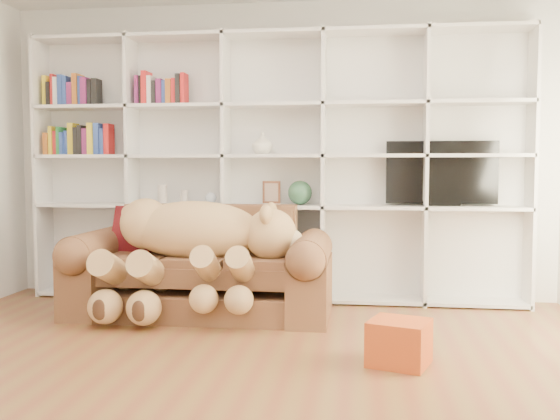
# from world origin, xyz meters

# --- Properties ---
(floor) EXTENTS (5.00, 5.00, 0.00)m
(floor) POSITION_xyz_m (0.00, 0.00, 0.00)
(floor) COLOR brown
(floor) RESTS_ON ground
(wall_back) EXTENTS (5.00, 0.02, 2.70)m
(wall_back) POSITION_xyz_m (0.00, 2.50, 1.35)
(wall_back) COLOR white
(wall_back) RESTS_ON floor
(bookshelf) EXTENTS (4.43, 0.35, 2.40)m
(bookshelf) POSITION_xyz_m (-0.24, 2.36, 1.31)
(bookshelf) COLOR white
(bookshelf) RESTS_ON floor
(sofa) EXTENTS (2.09, 0.90, 0.88)m
(sofa) POSITION_xyz_m (-0.52, 1.70, 0.33)
(sofa) COLOR brown
(sofa) RESTS_ON floor
(teddy_bear) EXTENTS (1.58, 0.86, 0.91)m
(teddy_bear) POSITION_xyz_m (-0.54, 1.52, 0.61)
(teddy_bear) COLOR tan
(teddy_bear) RESTS_ON sofa
(throw_pillow) EXTENTS (0.46, 0.34, 0.43)m
(throw_pillow) POSITION_xyz_m (-1.12, 1.84, 0.65)
(throw_pillow) COLOR #59100F
(throw_pillow) RESTS_ON sofa
(gift_box) EXTENTS (0.43, 0.41, 0.27)m
(gift_box) POSITION_xyz_m (1.01, 0.57, 0.14)
(gift_box) COLOR #BA4718
(gift_box) RESTS_ON floor
(tv) EXTENTS (0.95, 0.18, 0.56)m
(tv) POSITION_xyz_m (1.46, 2.35, 1.14)
(tv) COLOR black
(tv) RESTS_ON bookshelf
(picture_frame) EXTENTS (0.16, 0.04, 0.20)m
(picture_frame) POSITION_xyz_m (-0.03, 2.30, 0.98)
(picture_frame) COLOR brown
(picture_frame) RESTS_ON bookshelf
(green_vase) EXTENTS (0.22, 0.22, 0.22)m
(green_vase) POSITION_xyz_m (0.23, 2.30, 0.97)
(green_vase) COLOR #2F5B3E
(green_vase) RESTS_ON bookshelf
(figurine_tall) EXTENTS (0.09, 0.09, 0.17)m
(figurine_tall) POSITION_xyz_m (-1.04, 2.30, 0.95)
(figurine_tall) COLOR beige
(figurine_tall) RESTS_ON bookshelf
(figurine_short) EXTENTS (0.08, 0.08, 0.13)m
(figurine_short) POSITION_xyz_m (-0.83, 2.30, 0.93)
(figurine_short) COLOR beige
(figurine_short) RESTS_ON bookshelf
(snow_globe) EXTENTS (0.10, 0.10, 0.10)m
(snow_globe) POSITION_xyz_m (-0.59, 2.30, 0.92)
(snow_globe) COLOR white
(snow_globe) RESTS_ON bookshelf
(shelf_vase) EXTENTS (0.19, 0.19, 0.19)m
(shelf_vase) POSITION_xyz_m (-0.11, 2.30, 1.41)
(shelf_vase) COLOR silver
(shelf_vase) RESTS_ON bookshelf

